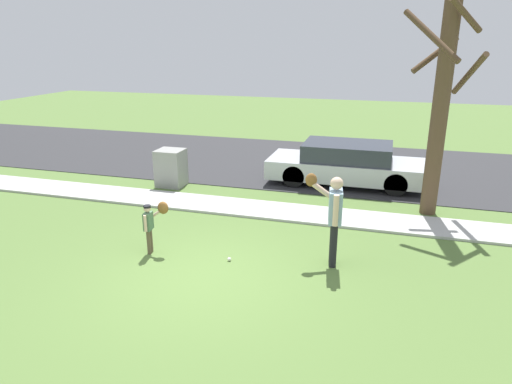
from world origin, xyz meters
The scene contains 9 objects.
ground_plane centered at (0.00, 3.50, 0.00)m, with size 48.00×48.00×0.00m, color #567538.
sidewalk_strip centered at (0.00, 3.60, 0.03)m, with size 36.00×1.20×0.06m, color #B2B2AD.
road_surface centered at (0.00, 8.60, 0.01)m, with size 36.00×6.80×0.02m, color #2D2D30.
person_adult centered at (2.15, 1.17, 1.07)m, with size 0.77×0.62×1.75m.
person_child centered at (-1.35, 0.68, 0.69)m, with size 0.45×0.45×1.06m.
baseball centered at (0.25, 0.73, 0.04)m, with size 0.07×0.07×0.07m, color white.
utility_cabinet centered at (-3.03, 4.88, 0.54)m, with size 0.77×0.72×1.09m, color gray.
street_tree_near centered at (4.12, 4.61, 2.75)m, with size 1.85×1.88×5.18m.
parked_sedan_silver centered at (1.90, 6.52, 0.62)m, with size 4.60×1.80×1.23m.
Camera 1 is at (3.01, -6.82, 4.08)m, focal length 32.01 mm.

